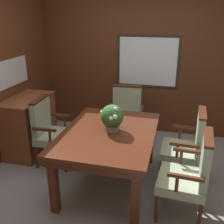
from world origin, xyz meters
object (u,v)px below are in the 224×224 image
chair_right_far (188,144)px  potted_plant (112,117)px  dining_table (109,138)px  chair_head_far (126,114)px  chair_right_near (190,173)px  chair_left_far (50,129)px  sideboard_cabinet (29,125)px

chair_right_far → potted_plant: bearing=-70.2°
dining_table → chair_head_far: chair_head_far is taller
chair_right_far → chair_right_near: bearing=3.8°
dining_table → chair_left_far: size_ratio=1.53×
chair_head_far → chair_right_far: bearing=-45.1°
potted_plant → sideboard_cabinet: bearing=161.4°
dining_table → potted_plant: size_ratio=4.62×
chair_right_near → chair_right_far: size_ratio=1.00×
dining_table → potted_plant: (0.03, 0.04, 0.27)m
dining_table → chair_head_far: size_ratio=1.53×
potted_plant → chair_right_far: bearing=17.3°
chair_head_far → chair_right_near: (1.01, -1.54, 0.00)m
chair_right_near → potted_plant: potted_plant is taller
dining_table → chair_right_far: (0.97, 0.33, -0.13)m
chair_left_far → chair_right_near: bearing=-110.6°
chair_right_near → chair_right_far: 0.68m
potted_plant → sideboard_cabinet: potted_plant is taller
chair_head_far → chair_right_far: same height
sideboard_cabinet → chair_left_far: bearing=-24.5°
chair_left_far → sideboard_cabinet: bearing=63.5°
chair_head_far → chair_left_far: size_ratio=1.00×
chair_head_far → chair_right_near: bearing=-60.9°
chair_head_far → chair_right_far: 1.32m
chair_right_near → dining_table: bearing=-105.2°
chair_head_far → chair_right_far: size_ratio=1.00×
chair_left_far → potted_plant: (1.01, -0.28, 0.40)m
chair_right_far → chair_left_far: bearing=-87.1°
chair_left_far → potted_plant: 1.12m
dining_table → sideboard_cabinet: bearing=159.7°
chair_head_far → potted_plant: bearing=-91.5°
dining_table → chair_head_far: bearing=91.2°
potted_plant → chair_right_near: bearing=-21.8°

